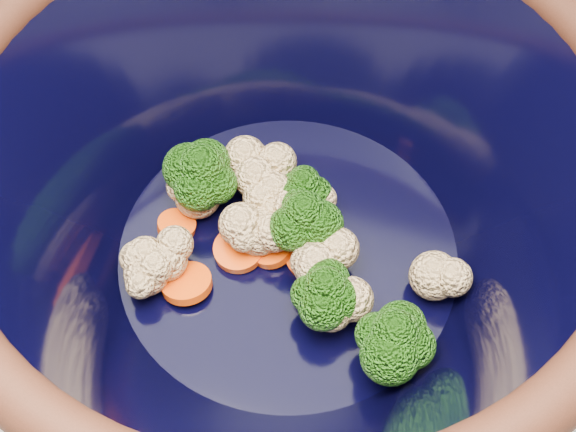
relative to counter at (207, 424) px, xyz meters
The scene contains 3 objects.
counter is the anchor object (origin of this frame).
mixing_bowl 0.56m from the counter, ahead, with size 0.48×0.48×0.17m.
vegetable_pile 0.52m from the counter, 10.78° to the right, with size 0.20×0.14×0.06m.
Camera 1 is at (0.19, -0.27, 1.38)m, focal length 50.00 mm.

